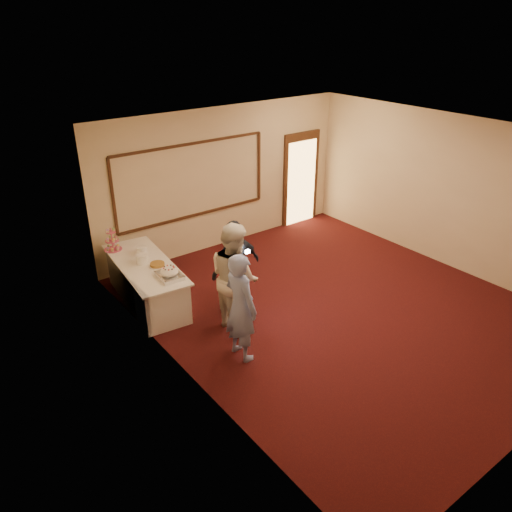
{
  "coord_description": "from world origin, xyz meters",
  "views": [
    {
      "loc": [
        -5.66,
        -5.1,
        4.69
      ],
      "look_at": [
        -1.31,
        0.65,
        1.15
      ],
      "focal_mm": 35.0,
      "sensor_mm": 36.0,
      "label": 1
    }
  ],
  "objects_px": {
    "tart": "(157,265)",
    "guest": "(236,267)",
    "man": "(241,307)",
    "pavlova_tray": "(169,273)",
    "plate_stack_a": "(142,259)",
    "woman": "(234,277)",
    "plate_stack_b": "(142,251)",
    "cupcake_stand": "(112,241)",
    "buffet_table": "(147,283)"
  },
  "relations": [
    {
      "from": "man",
      "to": "woman",
      "type": "xyz_separation_m",
      "value": [
        0.39,
        0.71,
        0.06
      ]
    },
    {
      "from": "buffet_table",
      "to": "pavlova_tray",
      "type": "height_order",
      "value": "pavlova_tray"
    },
    {
      "from": "man",
      "to": "guest",
      "type": "height_order",
      "value": "man"
    },
    {
      "from": "cupcake_stand",
      "to": "woman",
      "type": "height_order",
      "value": "woman"
    },
    {
      "from": "cupcake_stand",
      "to": "guest",
      "type": "height_order",
      "value": "guest"
    },
    {
      "from": "man",
      "to": "guest",
      "type": "relative_size",
      "value": 1.01
    },
    {
      "from": "buffet_table",
      "to": "guest",
      "type": "relative_size",
      "value": 1.38
    },
    {
      "from": "tart",
      "to": "man",
      "type": "relative_size",
      "value": 0.17
    },
    {
      "from": "buffet_table",
      "to": "man",
      "type": "xyz_separation_m",
      "value": [
        0.44,
        -2.26,
        0.46
      ]
    },
    {
      "from": "plate_stack_b",
      "to": "guest",
      "type": "distance_m",
      "value": 1.82
    },
    {
      "from": "pavlova_tray",
      "to": "cupcake_stand",
      "type": "height_order",
      "value": "cupcake_stand"
    },
    {
      "from": "pavlova_tray",
      "to": "man",
      "type": "bearing_deg",
      "value": -77.98
    },
    {
      "from": "cupcake_stand",
      "to": "woman",
      "type": "xyz_separation_m",
      "value": [
        1.03,
        -2.4,
        -0.03
      ]
    },
    {
      "from": "plate_stack_b",
      "to": "woman",
      "type": "bearing_deg",
      "value": -69.56
    },
    {
      "from": "cupcake_stand",
      "to": "plate_stack_a",
      "type": "bearing_deg",
      "value": -77.83
    },
    {
      "from": "woman",
      "to": "man",
      "type": "bearing_deg",
      "value": 155.83
    },
    {
      "from": "plate_stack_a",
      "to": "plate_stack_b",
      "type": "relative_size",
      "value": 1.07
    },
    {
      "from": "buffet_table",
      "to": "plate_stack_a",
      "type": "height_order",
      "value": "plate_stack_a"
    },
    {
      "from": "woman",
      "to": "pavlova_tray",
      "type": "bearing_deg",
      "value": 45.25
    },
    {
      "from": "pavlova_tray",
      "to": "cupcake_stand",
      "type": "relative_size",
      "value": 1.11
    },
    {
      "from": "man",
      "to": "pavlova_tray",
      "type": "bearing_deg",
      "value": 9.72
    },
    {
      "from": "guest",
      "to": "man",
      "type": "bearing_deg",
      "value": 52.51
    },
    {
      "from": "woman",
      "to": "plate_stack_a",
      "type": "bearing_deg",
      "value": 32.97
    },
    {
      "from": "plate_stack_b",
      "to": "buffet_table",
      "type": "bearing_deg",
      "value": -109.33
    },
    {
      "from": "cupcake_stand",
      "to": "woman",
      "type": "relative_size",
      "value": 0.26
    },
    {
      "from": "pavlova_tray",
      "to": "tart",
      "type": "distance_m",
      "value": 0.49
    },
    {
      "from": "buffet_table",
      "to": "cupcake_stand",
      "type": "relative_size",
      "value": 4.89
    },
    {
      "from": "pavlova_tray",
      "to": "guest",
      "type": "relative_size",
      "value": 0.31
    },
    {
      "from": "tart",
      "to": "guest",
      "type": "relative_size",
      "value": 0.17
    },
    {
      "from": "plate_stack_b",
      "to": "woman",
      "type": "xyz_separation_m",
      "value": [
        0.7,
        -1.89,
        0.06
      ]
    },
    {
      "from": "pavlova_tray",
      "to": "guest",
      "type": "xyz_separation_m",
      "value": [
        1.0,
        -0.47,
        -0.01
      ]
    },
    {
      "from": "plate_stack_a",
      "to": "woman",
      "type": "distance_m",
      "value": 1.79
    },
    {
      "from": "man",
      "to": "buffet_table",
      "type": "bearing_deg",
      "value": 8.59
    },
    {
      "from": "man",
      "to": "tart",
      "type": "bearing_deg",
      "value": 6.14
    },
    {
      "from": "tart",
      "to": "woman",
      "type": "relative_size",
      "value": 0.16
    },
    {
      "from": "man",
      "to": "woman",
      "type": "bearing_deg",
      "value": -30.89
    },
    {
      "from": "tart",
      "to": "woman",
      "type": "xyz_separation_m",
      "value": [
        0.69,
        -1.32,
        0.11
      ]
    },
    {
      "from": "buffet_table",
      "to": "guest",
      "type": "bearing_deg",
      "value": -47.22
    },
    {
      "from": "tart",
      "to": "man",
      "type": "distance_m",
      "value": 2.06
    },
    {
      "from": "plate_stack_a",
      "to": "tart",
      "type": "height_order",
      "value": "plate_stack_a"
    },
    {
      "from": "cupcake_stand",
      "to": "plate_stack_b",
      "type": "xyz_separation_m",
      "value": [
        0.33,
        -0.51,
        -0.09
      ]
    },
    {
      "from": "buffet_table",
      "to": "cupcake_stand",
      "type": "xyz_separation_m",
      "value": [
        -0.21,
        0.86,
        0.55
      ]
    },
    {
      "from": "tart",
      "to": "man",
      "type": "bearing_deg",
      "value": -81.56
    },
    {
      "from": "cupcake_stand",
      "to": "plate_stack_b",
      "type": "relative_size",
      "value": 2.5
    },
    {
      "from": "pavlova_tray",
      "to": "plate_stack_a",
      "type": "bearing_deg",
      "value": 100.45
    },
    {
      "from": "plate_stack_b",
      "to": "tart",
      "type": "distance_m",
      "value": 0.57
    },
    {
      "from": "man",
      "to": "woman",
      "type": "height_order",
      "value": "woman"
    },
    {
      "from": "woman",
      "to": "cupcake_stand",
      "type": "bearing_deg",
      "value": 27.7
    },
    {
      "from": "pavlova_tray",
      "to": "plate_stack_b",
      "type": "bearing_deg",
      "value": 89.25
    },
    {
      "from": "plate_stack_a",
      "to": "man",
      "type": "distance_m",
      "value": 2.33
    }
  ]
}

